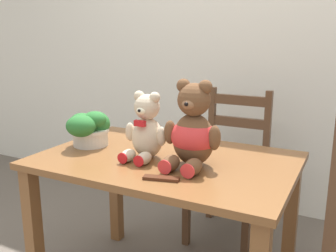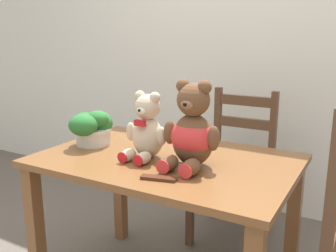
{
  "view_description": "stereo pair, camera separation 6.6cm",
  "coord_description": "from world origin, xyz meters",
  "px_view_note": "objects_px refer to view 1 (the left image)",
  "views": [
    {
      "loc": [
        0.74,
        -1.04,
        1.23
      ],
      "look_at": [
        0.03,
        0.34,
        0.86
      ],
      "focal_mm": 40.0,
      "sensor_mm": 36.0,
      "label": 1
    },
    {
      "loc": [
        0.79,
        -1.01,
        1.23
      ],
      "look_at": [
        0.03,
        0.34,
        0.86
      ],
      "focal_mm": 40.0,
      "sensor_mm": 36.0,
      "label": 2
    }
  ],
  "objects_px": {
    "wooden_chair_behind": "(230,167)",
    "potted_plant": "(89,127)",
    "teddy_bear_left": "(146,130)",
    "chocolate_bar": "(161,178)",
    "teddy_bear_right": "(193,132)"
  },
  "relations": [
    {
      "from": "wooden_chair_behind",
      "to": "chocolate_bar",
      "type": "distance_m",
      "value": 1.0
    },
    {
      "from": "potted_plant",
      "to": "chocolate_bar",
      "type": "relative_size",
      "value": 1.71
    },
    {
      "from": "chocolate_bar",
      "to": "potted_plant",
      "type": "bearing_deg",
      "value": 155.51
    },
    {
      "from": "teddy_bear_left",
      "to": "teddy_bear_right",
      "type": "height_order",
      "value": "teddy_bear_right"
    },
    {
      "from": "teddy_bear_right",
      "to": "chocolate_bar",
      "type": "bearing_deg",
      "value": 79.98
    },
    {
      "from": "teddy_bear_left",
      "to": "chocolate_bar",
      "type": "relative_size",
      "value": 2.15
    },
    {
      "from": "potted_plant",
      "to": "wooden_chair_behind",
      "type": "bearing_deg",
      "value": 55.37
    },
    {
      "from": "wooden_chair_behind",
      "to": "potted_plant",
      "type": "bearing_deg",
      "value": 55.37
    },
    {
      "from": "teddy_bear_left",
      "to": "teddy_bear_right",
      "type": "distance_m",
      "value": 0.22
    },
    {
      "from": "teddy_bear_left",
      "to": "chocolate_bar",
      "type": "distance_m",
      "value": 0.3
    },
    {
      "from": "potted_plant",
      "to": "chocolate_bar",
      "type": "xyz_separation_m",
      "value": [
        0.53,
        -0.24,
        -0.09
      ]
    },
    {
      "from": "teddy_bear_left",
      "to": "teddy_bear_right",
      "type": "xyz_separation_m",
      "value": [
        0.22,
        0.0,
        0.02
      ]
    },
    {
      "from": "teddy_bear_right",
      "to": "potted_plant",
      "type": "bearing_deg",
      "value": -3.23
    },
    {
      "from": "teddy_bear_left",
      "to": "chocolate_bar",
      "type": "height_order",
      "value": "teddy_bear_left"
    },
    {
      "from": "chocolate_bar",
      "to": "teddy_bear_right",
      "type": "bearing_deg",
      "value": 79.97
    }
  ]
}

